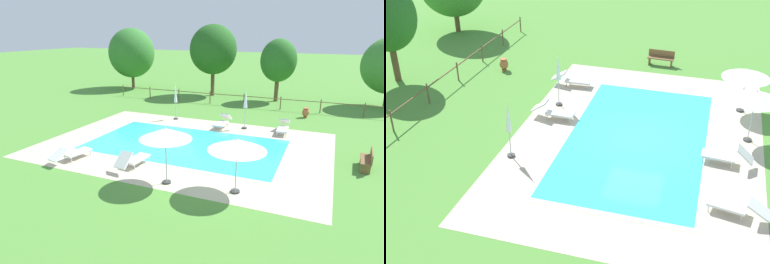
# 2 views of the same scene
# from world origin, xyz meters

# --- Properties ---
(ground_plane) EXTENTS (160.00, 160.00, 0.00)m
(ground_plane) POSITION_xyz_m (0.00, 0.00, 0.00)
(ground_plane) COLOR #518E38
(pool_deck_paving) EXTENTS (14.95, 10.41, 0.01)m
(pool_deck_paving) POSITION_xyz_m (0.00, 0.00, 0.00)
(pool_deck_paving) COLOR beige
(pool_deck_paving) RESTS_ON ground
(swimming_pool_water) EXTENTS (10.30, 5.75, 0.01)m
(swimming_pool_water) POSITION_xyz_m (0.00, 0.00, 0.01)
(swimming_pool_water) COLOR #38C6D1
(swimming_pool_water) RESTS_ON ground
(pool_coping_rim) EXTENTS (10.78, 6.23, 0.01)m
(pool_coping_rim) POSITION_xyz_m (0.00, 0.00, 0.01)
(pool_coping_rim) COLOR beige
(pool_coping_rim) RESTS_ON ground
(sun_lounger_north_near_steps) EXTENTS (0.68, 2.07, 0.77)m
(sun_lounger_north_near_steps) POSITION_xyz_m (4.54, 4.30, 0.36)
(sun_lounger_north_near_steps) COLOR white
(sun_lounger_north_near_steps) RESTS_ON ground
(sun_lounger_north_mid) EXTENTS (0.98, 2.14, 0.73)m
(sun_lounger_north_mid) POSITION_xyz_m (-4.03, -4.12, 0.36)
(sun_lounger_north_mid) COLOR white
(sun_lounger_north_mid) RESTS_ON ground
(sun_lounger_north_far) EXTENTS (0.64, 2.03, 0.81)m
(sun_lounger_north_far) POSITION_xyz_m (0.79, 4.02, 0.37)
(sun_lounger_north_far) COLOR white
(sun_lounger_north_far) RESTS_ON ground
(sun_lounger_north_end) EXTENTS (0.75, 2.00, 0.89)m
(sun_lounger_north_end) POSITION_xyz_m (-0.89, -3.69, 0.38)
(sun_lounger_north_end) COLOR white
(sun_lounger_north_end) RESTS_ON ground
(patio_umbrella_open_foreground) EXTENTS (2.20, 2.20, 2.18)m
(patio_umbrella_open_foreground) POSITION_xyz_m (4.02, -4.23, 1.92)
(patio_umbrella_open_foreground) COLOR #383838
(patio_umbrella_open_foreground) RESTS_ON ground
(patio_umbrella_open_by_bench) EXTENTS (2.09, 2.09, 2.36)m
(patio_umbrella_open_by_bench) POSITION_xyz_m (1.25, -4.56, 2.10)
(patio_umbrella_open_by_bench) COLOR #383838
(patio_umbrella_open_by_bench) RESTS_ON ground
(patio_umbrella_closed_row_west) EXTENTS (0.32, 0.32, 2.51)m
(patio_umbrella_closed_row_west) POSITION_xyz_m (2.17, 4.25, 1.70)
(patio_umbrella_closed_row_west) COLOR #383838
(patio_umbrella_closed_row_west) RESTS_ON ground
(patio_umbrella_closed_row_mid_west) EXTENTS (0.32, 0.32, 2.49)m
(patio_umbrella_closed_row_mid_west) POSITION_xyz_m (-2.81, 4.62, 1.60)
(patio_umbrella_closed_row_mid_west) COLOR #383838
(patio_umbrella_closed_row_mid_west) RESTS_ON ground
(wooden_bench_lawn_side) EXTENTS (0.51, 1.52, 0.87)m
(wooden_bench_lawn_side) POSITION_xyz_m (8.79, 0.25, 0.47)
(wooden_bench_lawn_side) COLOR brown
(wooden_bench_lawn_side) RESTS_ON ground
(terracotta_urn_near_fence) EXTENTS (0.49, 0.49, 0.70)m
(terracotta_urn_near_fence) POSITION_xyz_m (5.45, 8.63, 0.38)
(terracotta_urn_near_fence) COLOR #B7663D
(terracotta_urn_near_fence) RESTS_ON ground
(perimeter_fence) EXTENTS (23.42, 0.08, 1.05)m
(perimeter_fence) POSITION_xyz_m (0.50, 10.41, 0.68)
(perimeter_fence) COLOR brown
(perimeter_fence) RESTS_ON ground
(tree_far_west) EXTENTS (3.03, 3.03, 5.30)m
(tree_far_west) POSITION_xyz_m (2.53, 13.57, 3.48)
(tree_far_west) COLOR brown
(tree_far_west) RESTS_ON ground
(tree_centre) EXTENTS (4.31, 4.31, 6.50)m
(tree_centre) POSITION_xyz_m (-3.46, 13.89, 4.24)
(tree_centre) COLOR brown
(tree_centre) RESTS_ON ground
(tree_east_mid) EXTENTS (4.74, 4.74, 6.19)m
(tree_east_mid) POSITION_xyz_m (-12.63, 14.40, 3.67)
(tree_east_mid) COLOR brown
(tree_east_mid) RESTS_ON ground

